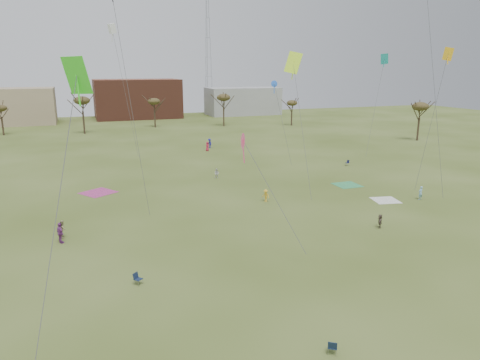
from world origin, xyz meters
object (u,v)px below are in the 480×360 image
object	(u,v)px
camp_chair_left	(138,281)
camp_chair_right	(347,164)
radio_tower	(208,57)
camp_chair_center	(332,349)

from	to	relation	value
camp_chair_left	camp_chair_right	world-z (taller)	same
camp_chair_left	camp_chair_right	bearing A→B (deg)	-3.03
camp_chair_left	camp_chair_right	distance (m)	47.65
camp_chair_left	radio_tower	xyz separation A→B (m)	(40.20, 119.19, 18.95)
camp_chair_center	camp_chair_right	world-z (taller)	same
camp_chair_center	camp_chair_right	xyz separation A→B (m)	(28.37, 41.48, 0.00)
camp_chair_center	radio_tower	distance (m)	136.07
camp_chair_right	radio_tower	distance (m)	91.62
camp_chair_center	radio_tower	bearing A→B (deg)	-68.21
camp_chair_right	radio_tower	world-z (taller)	radio_tower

